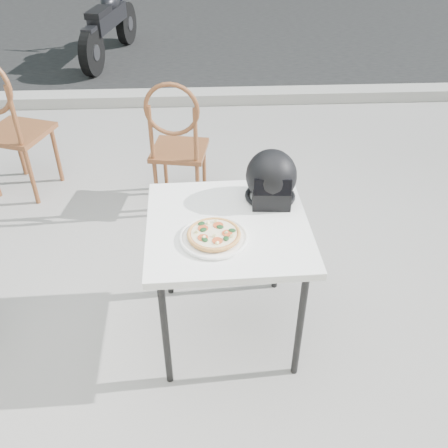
{
  "coord_description": "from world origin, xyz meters",
  "views": [
    {
      "loc": [
        0.34,
        -2.25,
        2.21
      ],
      "look_at": [
        0.44,
        -0.37,
        0.8
      ],
      "focal_mm": 40.0,
      "sensor_mm": 36.0,
      "label": 1
    }
  ],
  "objects_px": {
    "pizza": "(214,234)",
    "plate": "(214,238)",
    "helmet": "(271,179)",
    "cafe_chair_main": "(176,139)",
    "motorcycle": "(109,27)",
    "cafe_chair_side": "(5,119)",
    "cafe_table_main": "(228,235)"
  },
  "relations": [
    {
      "from": "cafe_chair_main",
      "to": "motorcycle",
      "type": "distance_m",
      "value": 3.69
    },
    {
      "from": "motorcycle",
      "to": "pizza",
      "type": "bearing_deg",
      "value": -64.19
    },
    {
      "from": "motorcycle",
      "to": "cafe_chair_main",
      "type": "bearing_deg",
      "value": -62.45
    },
    {
      "from": "pizza",
      "to": "helmet",
      "type": "bearing_deg",
      "value": 46.95
    },
    {
      "from": "plate",
      "to": "motorcycle",
      "type": "relative_size",
      "value": 0.22
    },
    {
      "from": "pizza",
      "to": "cafe_chair_side",
      "type": "xyz_separation_m",
      "value": [
        -1.48,
        1.64,
        -0.14
      ]
    },
    {
      "from": "cafe_chair_side",
      "to": "helmet",
      "type": "bearing_deg",
      "value": 163.2
    },
    {
      "from": "pizza",
      "to": "cafe_chair_side",
      "type": "bearing_deg",
      "value": 132.1
    },
    {
      "from": "pizza",
      "to": "helmet",
      "type": "height_order",
      "value": "helmet"
    },
    {
      "from": "plate",
      "to": "motorcycle",
      "type": "distance_m",
      "value": 5.12
    },
    {
      "from": "cafe_table_main",
      "to": "plate",
      "type": "relative_size",
      "value": 1.98
    },
    {
      "from": "plate",
      "to": "motorcycle",
      "type": "xyz_separation_m",
      "value": [
        -1.2,
        4.96,
        -0.35
      ]
    },
    {
      "from": "helmet",
      "to": "cafe_chair_side",
      "type": "distance_m",
      "value": 2.23
    },
    {
      "from": "cafe_chair_main",
      "to": "pizza",
      "type": "bearing_deg",
      "value": 108.66
    },
    {
      "from": "plate",
      "to": "cafe_chair_main",
      "type": "relative_size",
      "value": 0.4
    },
    {
      "from": "cafe_chair_main",
      "to": "cafe_table_main",
      "type": "bearing_deg",
      "value": 112.59
    },
    {
      "from": "plate",
      "to": "motorcycle",
      "type": "bearing_deg",
      "value": 103.56
    },
    {
      "from": "cafe_chair_main",
      "to": "plate",
      "type": "bearing_deg",
      "value": 108.66
    },
    {
      "from": "pizza",
      "to": "cafe_table_main",
      "type": "bearing_deg",
      "value": 58.84
    },
    {
      "from": "cafe_chair_main",
      "to": "cafe_chair_side",
      "type": "relative_size",
      "value": 0.89
    },
    {
      "from": "pizza",
      "to": "plate",
      "type": "bearing_deg",
      "value": -123.17
    },
    {
      "from": "helmet",
      "to": "cafe_chair_side",
      "type": "height_order",
      "value": "cafe_chair_side"
    },
    {
      "from": "plate",
      "to": "cafe_chair_side",
      "type": "xyz_separation_m",
      "value": [
        -1.48,
        1.64,
        -0.12
      ]
    },
    {
      "from": "cafe_chair_side",
      "to": "cafe_chair_main",
      "type": "bearing_deg",
      "value": -171.08
    },
    {
      "from": "plate",
      "to": "cafe_chair_side",
      "type": "relative_size",
      "value": 0.36
    },
    {
      "from": "cafe_table_main",
      "to": "cafe_chair_side",
      "type": "xyz_separation_m",
      "value": [
        -1.55,
        1.52,
        -0.04
      ]
    },
    {
      "from": "helmet",
      "to": "cafe_table_main",
      "type": "bearing_deg",
      "value": -134.67
    },
    {
      "from": "cafe_table_main",
      "to": "helmet",
      "type": "distance_m",
      "value": 0.36
    },
    {
      "from": "helmet",
      "to": "cafe_chair_main",
      "type": "relative_size",
      "value": 0.28
    },
    {
      "from": "cafe_table_main",
      "to": "pizza",
      "type": "relative_size",
      "value": 2.58
    },
    {
      "from": "plate",
      "to": "pizza",
      "type": "bearing_deg",
      "value": 56.83
    },
    {
      "from": "cafe_table_main",
      "to": "plate",
      "type": "height_order",
      "value": "plate"
    }
  ]
}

